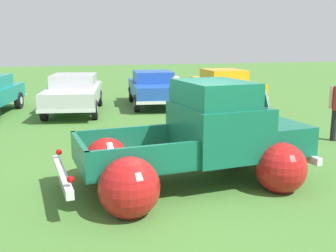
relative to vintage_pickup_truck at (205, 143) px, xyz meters
The scene contains 6 objects.
ground_plane 0.85m from the vintage_pickup_truck, behind, with size 80.00×80.00×0.00m, color #477A33.
vintage_pickup_truck is the anchor object (origin of this frame).
show_car_1 8.76m from the vintage_pickup_truck, 102.40° to the left, with size 2.67×4.93×1.43m.
show_car_2 9.42m from the vintage_pickup_truck, 81.47° to the left, with size 2.36×4.59×1.43m.
show_car_3 10.54m from the vintage_pickup_truck, 63.55° to the left, with size 2.12×4.74×1.43m.
spectator_1 3.55m from the vintage_pickup_truck, 81.20° to the left, with size 0.50×0.47×1.73m.
Camera 1 is at (-2.32, -6.64, 2.61)m, focal length 42.24 mm.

